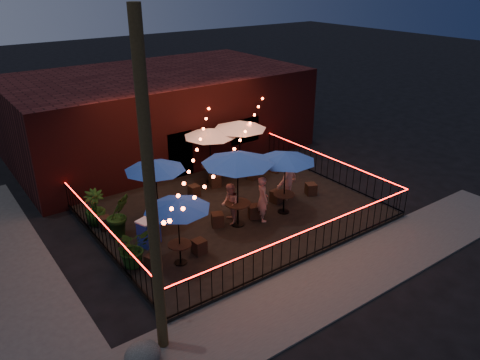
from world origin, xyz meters
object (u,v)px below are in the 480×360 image
object	(u,v)px
cafe_table_2	(238,159)
cafe_table_5	(240,126)
cafe_table_0	(177,205)
cafe_table_3	(210,133)
boulder	(143,355)
utility_pole	(151,202)
cooler	(149,231)
cafe_table_1	(155,166)
cafe_table_4	(286,157)

from	to	relation	value
cafe_table_2	cafe_table_5	size ratio (longest dim) A/B	0.94
cafe_table_0	cafe_table_3	world-z (taller)	cafe_table_3
boulder	cafe_table_2	bearing A→B (deg)	35.41
cafe_table_5	boulder	world-z (taller)	cafe_table_5
utility_pole	cooler	xyz separation A→B (m)	(1.74, 4.30, -3.38)
cafe_table_1	cafe_table_4	bearing A→B (deg)	-27.04
cafe_table_0	cafe_table_4	size ratio (longest dim) A/B	0.83
cafe_table_4	boulder	bearing A→B (deg)	-153.68
utility_pole	cafe_table_0	size ratio (longest dim) A/B	3.28
cafe_table_4	boulder	xyz separation A→B (m)	(-7.54, -3.73, -2.02)
cooler	utility_pole	bearing A→B (deg)	-130.76
utility_pole	cafe_table_2	distance (m)	6.24
cafe_table_2	cafe_table_3	distance (m)	3.93
cafe_table_2	cafe_table_0	bearing A→B (deg)	-162.14
cafe_table_3	boulder	world-z (taller)	cafe_table_3
cafe_table_1	cooler	xyz separation A→B (m)	(-0.96, -1.21, -1.69)
cooler	boulder	xyz separation A→B (m)	(-2.43, -4.63, -0.28)
cafe_table_1	cafe_table_2	distance (m)	2.90
cafe_table_2	cafe_table_4	bearing A→B (deg)	-6.98
cafe_table_3	boulder	distance (m)	10.47
cafe_table_0	cafe_table_5	distance (m)	7.08
utility_pole	boulder	bearing A→B (deg)	-154.35
utility_pole	cafe_table_0	bearing A→B (deg)	53.27
cafe_table_0	cafe_table_3	bearing A→B (deg)	48.44
utility_pole	cafe_table_5	distance (m)	10.50
cooler	cafe_table_0	bearing A→B (deg)	-98.69
cooler	cafe_table_3	bearing A→B (deg)	16.01
cafe_table_3	utility_pole	bearing A→B (deg)	-129.86
cafe_table_1	cafe_table_5	xyz separation A→B (m)	(4.83, 1.65, 0.16)
utility_pole	cafe_table_2	world-z (taller)	utility_pole
cafe_table_0	cafe_table_2	xyz separation A→B (m)	(2.87, 0.92, 0.50)
cafe_table_2	boulder	bearing A→B (deg)	-144.59
cafe_table_2	utility_pole	bearing A→B (deg)	-143.37
boulder	cafe_table_0	bearing A→B (deg)	48.28
cooler	boulder	world-z (taller)	cooler
utility_pole	cooler	bearing A→B (deg)	67.96
cafe_table_5	boulder	bearing A→B (deg)	-137.67
cafe_table_0	boulder	world-z (taller)	cafe_table_0
utility_pole	cafe_table_3	xyz separation A→B (m)	(6.13, 7.35, -1.64)
cafe_table_0	cafe_table_1	xyz separation A→B (m)	(0.68, 2.80, 0.13)
cafe_table_0	cafe_table_4	world-z (taller)	cafe_table_4
utility_pole	cooler	distance (m)	5.74
utility_pole	cafe_table_5	world-z (taller)	utility_pole
cafe_table_4	cafe_table_2	bearing A→B (deg)	173.02
cafe_table_4	cafe_table_3	bearing A→B (deg)	100.24
cafe_table_1	boulder	bearing A→B (deg)	-120.15
cafe_table_1	cafe_table_3	size ratio (longest dim) A/B	0.99
cafe_table_2	boulder	world-z (taller)	cafe_table_2
cafe_table_0	cafe_table_3	size ratio (longest dim) A/B	1.01
cafe_table_3	cooler	world-z (taller)	cafe_table_3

